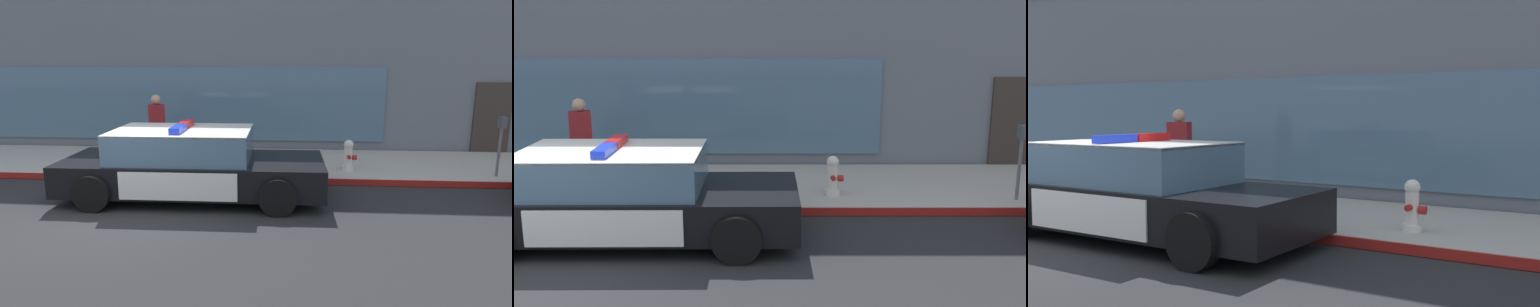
# 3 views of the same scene
# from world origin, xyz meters

# --- Properties ---
(sidewalk) EXTENTS (48.00, 3.14, 0.15)m
(sidewalk) POSITION_xyz_m (0.00, 3.84, 0.07)
(sidewalk) COLOR #B2ADA3
(sidewalk) RESTS_ON ground
(curb_red_paint) EXTENTS (28.80, 0.04, 0.14)m
(curb_red_paint) POSITION_xyz_m (0.00, 2.26, 0.08)
(curb_red_paint) COLOR maroon
(curb_red_paint) RESTS_ON ground
(storefront_building) EXTENTS (24.63, 9.10, 7.55)m
(storefront_building) POSITION_xyz_m (1.35, 9.96, 3.77)
(storefront_building) COLOR slate
(storefront_building) RESTS_ON ground
(police_cruiser) EXTENTS (5.12, 2.15, 1.49)m
(police_cruiser) POSITION_xyz_m (1.15, 1.21, 0.68)
(police_cruiser) COLOR black
(police_cruiser) RESTS_ON ground
(fire_hydrant) EXTENTS (0.34, 0.39, 0.73)m
(fire_hydrant) POSITION_xyz_m (4.50, 3.04, 0.50)
(fire_hydrant) COLOR silver
(fire_hydrant) RESTS_ON sidewalk
(pedestrian_on_sidewalk) EXTENTS (0.46, 0.38, 1.71)m
(pedestrian_on_sidewalk) POSITION_xyz_m (-0.22, 3.55, 1.01)
(pedestrian_on_sidewalk) COLOR #23232D
(pedestrian_on_sidewalk) RESTS_ON sidewalk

